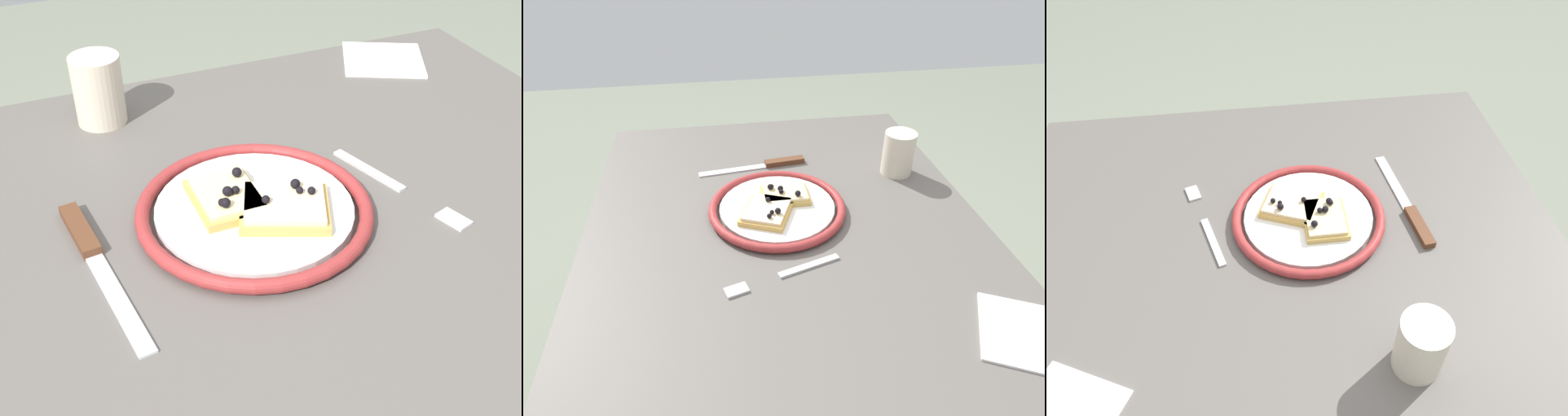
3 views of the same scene
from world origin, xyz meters
The scene contains 8 objects.
dining_table centered at (0.00, 0.00, 0.63)m, with size 0.94×0.74×0.74m.
plate centered at (0.05, 0.01, 0.75)m, with size 0.26×0.26×0.02m.
pizza_slice_near centered at (0.07, -0.01, 0.77)m, with size 0.07×0.09×0.03m.
pizza_slice_far centered at (0.02, 0.03, 0.77)m, with size 0.12×0.12×0.03m.
knife centered at (0.23, 0.00, 0.75)m, with size 0.05×0.24×0.01m.
fork centered at (-0.13, 0.03, 0.75)m, with size 0.07×0.20×0.00m.
cup centered at (0.16, -0.27, 0.79)m, with size 0.07×0.07×0.09m, color beige.
napkin centered at (-0.30, -0.29, 0.75)m, with size 0.13×0.13×0.00m, color white.
Camera 1 is at (0.27, 0.55, 1.20)m, focal length 45.62 mm.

